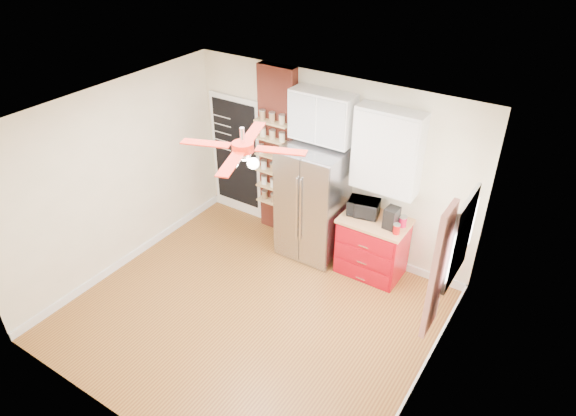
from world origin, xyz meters
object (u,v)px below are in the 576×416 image
Objects in this scene: ceiling_fan at (243,148)px; pantry_jar_oats at (261,149)px; toaster_oven at (363,207)px; coffee_maker at (391,218)px; fridge at (313,203)px; canister_left at (396,229)px; red_cabinet at (372,246)px.

ceiling_fan is 10.71× the size of pantry_jar_oats.
coffee_maker is at bearing -22.05° from toaster_oven.
ceiling_fan is (0.05, -1.63, 1.55)m from fridge.
coffee_maker is at bearing -3.24° from pantry_jar_oats.
ceiling_fan is at bearing -121.50° from coffee_maker.
toaster_oven reaches higher than canister_left.
coffee_maker is (0.45, -0.08, 0.03)m from toaster_oven.
fridge is at bearing 91.76° from ceiling_fan.
fridge is at bearing 175.56° from canister_left.
fridge is at bearing -175.97° from coffee_maker.
red_cabinet is (0.97, 0.05, -0.42)m from fridge.
ceiling_fan is 2.27m from pantry_jar_oats.
coffee_maker is at bearing -11.73° from red_cabinet.
toaster_oven is at bearing 67.22° from ceiling_fan.
fridge is 1.23m from coffee_maker.
toaster_oven is 3.24× the size of pantry_jar_oats.
red_cabinet is 0.65m from canister_left.
coffee_maker is at bearing -0.05° from fridge.
red_cabinet is 2.20m from pantry_jar_oats.
ceiling_fan is at bearing -59.31° from pantry_jar_oats.
red_cabinet is at bearing 172.35° from coffee_maker.
canister_left is (0.37, -0.15, 0.51)m from red_cabinet.
pantry_jar_oats reaches higher than coffee_maker.
canister_left is (0.12, -0.10, -0.08)m from coffee_maker.
pantry_jar_oats reaches higher than red_cabinet.
fridge reaches higher than pantry_jar_oats.
canister_left is at bearing -29.67° from toaster_oven.
toaster_oven is 1.81m from pantry_jar_oats.
red_cabinet is 7.19× the size of pantry_jar_oats.
red_cabinet is at bearing 2.95° from fridge.
red_cabinet is at bearing 61.29° from ceiling_fan.
fridge is 1.06m from red_cabinet.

